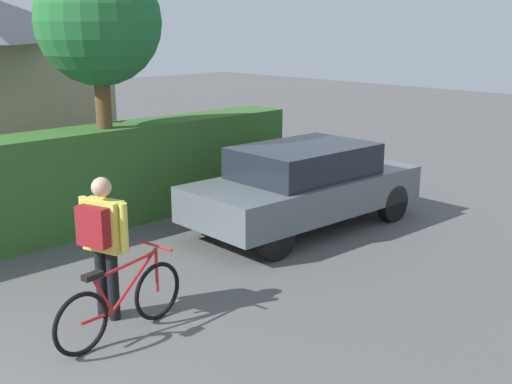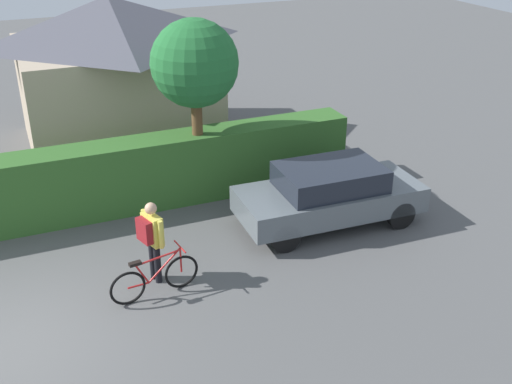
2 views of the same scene
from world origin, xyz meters
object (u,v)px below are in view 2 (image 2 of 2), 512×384
bicycle (155,278)px  person_rider (151,235)px  parked_car_near (329,193)px  tree_kerbside (195,65)px

bicycle → person_rider: person_rider is taller
parked_car_near → person_rider: person_rider is taller
bicycle → tree_kerbside: tree_kerbside is taller
person_rider → tree_kerbside: (1.93, 3.07, 2.26)m
bicycle → person_rider: 0.80m
parked_car_near → person_rider: size_ratio=2.49×
person_rider → tree_kerbside: tree_kerbside is taller
parked_car_near → person_rider: (-4.18, -0.73, 0.27)m
bicycle → tree_kerbside: bearing=60.3°
tree_kerbside → person_rider: bearing=-122.1°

